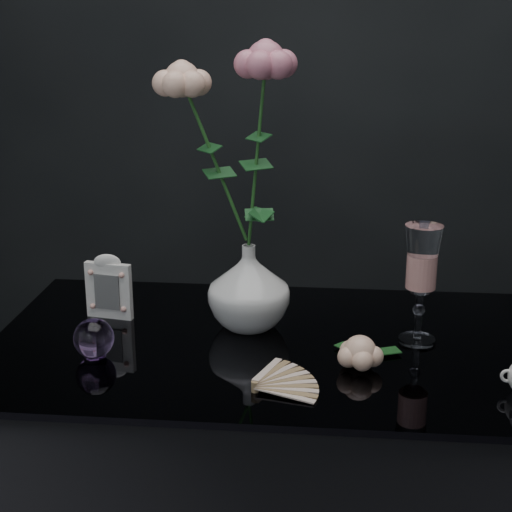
# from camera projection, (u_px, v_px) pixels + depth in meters

# --- Properties ---
(vase) EXTENTS (0.19, 0.19, 0.16)m
(vase) POSITION_uv_depth(u_px,v_px,m) (249.00, 287.00, 1.43)
(vase) COLOR silver
(vase) RESTS_ON table
(wine_glass) EXTENTS (0.07, 0.07, 0.21)m
(wine_glass) POSITION_uv_depth(u_px,v_px,m) (421.00, 285.00, 1.35)
(wine_glass) COLOR white
(wine_glass) RESTS_ON table
(picture_frame) EXTENTS (0.10, 0.09, 0.13)m
(picture_frame) POSITION_uv_depth(u_px,v_px,m) (109.00, 286.00, 1.47)
(picture_frame) COLOR white
(picture_frame) RESTS_ON table
(paperweight) EXTENTS (0.08, 0.08, 0.07)m
(paperweight) POSITION_uv_depth(u_px,v_px,m) (94.00, 338.00, 1.31)
(paperweight) COLOR #AE7ECE
(paperweight) RESTS_ON table
(paper_fan) EXTENTS (0.21, 0.18, 0.02)m
(paper_fan) POSITION_uv_depth(u_px,v_px,m) (255.00, 386.00, 1.20)
(paper_fan) COLOR beige
(paper_fan) RESTS_ON table
(loose_rose) EXTENTS (0.15, 0.18, 0.06)m
(loose_rose) POSITION_uv_depth(u_px,v_px,m) (360.00, 352.00, 1.27)
(loose_rose) COLOR #E6B395
(loose_rose) RESTS_ON table
(roses) EXTENTS (0.23, 0.12, 0.41)m
(roses) POSITION_uv_depth(u_px,v_px,m) (233.00, 137.00, 1.35)
(roses) COLOR #FFBB9E
(roses) RESTS_ON vase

